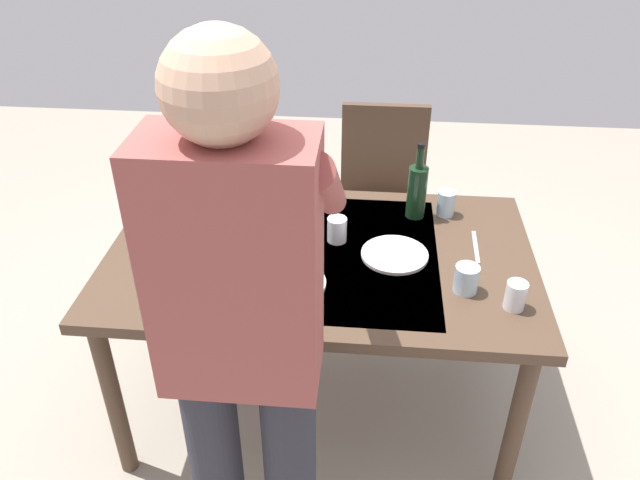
{
  "coord_description": "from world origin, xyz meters",
  "views": [
    {
      "loc": [
        -0.16,
        1.79,
        1.96
      ],
      "look_at": [
        0.0,
        0.0,
        0.78
      ],
      "focal_mm": 35.31,
      "sensor_mm": 36.0,
      "label": 1
    }
  ],
  "objects": [
    {
      "name": "chair_near",
      "position": [
        -0.22,
        -0.83,
        0.53
      ],
      "size": [
        0.4,
        0.4,
        0.91
      ],
      "color": "#352114",
      "rests_on": "ground_plane"
    },
    {
      "name": "serving_bowl_pasta",
      "position": [
        0.37,
        0.15,
        0.77
      ],
      "size": [
        0.3,
        0.3,
        0.07
      ],
      "color": "silver",
      "rests_on": "dining_table"
    },
    {
      "name": "table_fork",
      "position": [
        0.59,
        -0.29,
        0.74
      ],
      "size": [
        0.07,
        0.17,
        0.0
      ],
      "primitive_type": "cube",
      "rotation": [
        0.0,
        0.0,
        -0.34
      ],
      "color": "silver",
      "rests_on": "dining_table"
    },
    {
      "name": "water_cup_near_right",
      "position": [
        -0.48,
        0.17,
        0.78
      ],
      "size": [
        0.08,
        0.08,
        0.09
      ],
      "primitive_type": "cylinder",
      "color": "silver",
      "rests_on": "dining_table"
    },
    {
      "name": "wine_glass_left",
      "position": [
        0.57,
        -0.04,
        0.84
      ],
      "size": [
        0.07,
        0.07,
        0.15
      ],
      "color": "white",
      "rests_on": "dining_table"
    },
    {
      "name": "water_cup_near_left",
      "position": [
        -0.45,
        -0.3,
        0.78
      ],
      "size": [
        0.07,
        0.07,
        0.1
      ],
      "primitive_type": "cylinder",
      "color": "silver",
      "rests_on": "dining_table"
    },
    {
      "name": "ground_plane",
      "position": [
        0.0,
        0.0,
        0.0
      ],
      "size": [
        6.0,
        6.0,
        0.0
      ],
      "primitive_type": "plane",
      "color": "#9E9384"
    },
    {
      "name": "water_cup_far_right",
      "position": [
        -0.62,
        0.24,
        0.78
      ],
      "size": [
        0.06,
        0.06,
        0.09
      ],
      "primitive_type": "cylinder",
      "color": "silver",
      "rests_on": "dining_table"
    },
    {
      "name": "dinner_plate_near",
      "position": [
        -0.26,
        0.0,
        0.74
      ],
      "size": [
        0.23,
        0.23,
        0.01
      ],
      "primitive_type": "cylinder",
      "color": "silver",
      "rests_on": "dining_table"
    },
    {
      "name": "table_knife",
      "position": [
        -0.54,
        -0.08,
        0.74
      ],
      "size": [
        0.02,
        0.2,
        0.0
      ],
      "primitive_type": "cube",
      "rotation": [
        0.0,
        0.0,
        -0.03
      ],
      "color": "silver",
      "rests_on": "dining_table"
    },
    {
      "name": "dinner_plate_far",
      "position": [
        0.08,
        0.19,
        0.74
      ],
      "size": [
        0.23,
        0.23,
        0.01
      ],
      "primitive_type": "cylinder",
      "color": "silver",
      "rests_on": "dining_table"
    },
    {
      "name": "person_server",
      "position": [
        0.11,
        0.71,
        0.96
      ],
      "size": [
        0.42,
        0.61,
        1.69
      ],
      "color": "#2D2D38",
      "rests_on": "ground_plane"
    },
    {
      "name": "wine_bottle",
      "position": [
        -0.33,
        -0.28,
        0.84
      ],
      "size": [
        0.07,
        0.07,
        0.3
      ],
      "color": "black",
      "rests_on": "dining_table"
    },
    {
      "name": "dining_table",
      "position": [
        0.0,
        0.0,
        0.66
      ],
      "size": [
        1.47,
        0.9,
        0.73
      ],
      "color": "#4C3828",
      "rests_on": "ground_plane"
    },
    {
      "name": "water_cup_far_left",
      "position": [
        -0.05,
        -0.08,
        0.78
      ],
      "size": [
        0.07,
        0.07,
        0.09
      ],
      "primitive_type": "cylinder",
      "color": "silver",
      "rests_on": "dining_table"
    }
  ]
}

